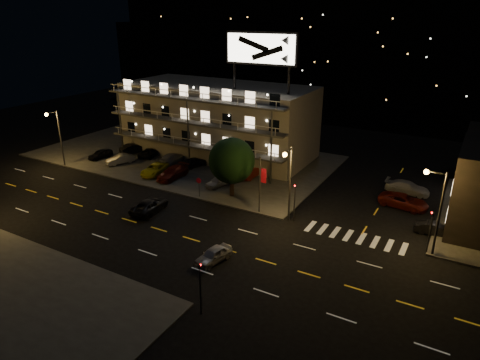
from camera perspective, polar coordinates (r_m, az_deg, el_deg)
The scene contains 29 objects.
ground at distance 42.82m, azimuth -8.69°, elevation -7.15°, with size 140.00×140.00×0.00m, color black.
curb_nw at distance 65.28m, azimuth -7.65°, elevation 3.19°, with size 44.00×24.00×0.15m, color #3A3A38.
motel at distance 64.65m, azimuth -2.89°, elevation 8.04°, with size 28.00×13.80×18.10m.
hill_backdrop at distance 102.71m, azimuth 13.17°, elevation 16.03°, with size 120.00×25.00×24.00m.
streetlight_nw at distance 64.06m, azimuth -23.17°, elevation 5.84°, with size 0.44×1.92×8.00m.
streetlight_nc at distance 42.96m, azimuth 6.54°, elevation 0.36°, with size 0.44×1.92×8.00m.
streetlight_ne at distance 40.46m, azimuth 24.75°, elevation -2.96°, with size 1.92×0.44×8.00m.
signal_nw at distance 44.18m, azimuth 7.30°, elevation -2.43°, with size 0.20×0.27×4.60m.
signal_sw at distance 31.04m, azimuth -5.35°, elevation -13.55°, with size 0.20×0.27×4.60m.
signal_ne at distance 41.61m, azimuth 24.09°, elevation -5.83°, with size 0.27×0.20×4.60m.
banner_north at distance 45.25m, azimuth 2.73°, elevation -0.50°, with size 0.83×0.16×6.40m.
stop_sign at distance 49.92m, azimuth -5.50°, elevation -0.54°, with size 0.91×0.11×2.61m.
tree at distance 49.15m, azimuth -1.15°, elevation 2.43°, with size 5.55×5.35×6.99m.
lot_car_0 at distance 66.56m, azimuth -18.13°, elevation 3.30°, with size 1.51×3.75×1.28m, color black.
lot_car_1 at distance 63.35m, azimuth -15.69°, elevation 2.69°, with size 1.38×3.96×1.31m, color #9A9AA0.
lot_car_2 at distance 58.08m, azimuth -11.31°, elevation 1.40°, with size 2.22×4.81×1.34m, color #CFC713.
lot_car_3 at distance 56.25m, azimuth -8.98°, elevation 0.97°, with size 2.06×5.07×1.47m, color #5C150D.
lot_car_4 at distance 53.13m, azimuth -2.93°, elevation -0.18°, with size 1.44×3.57×1.22m, color #9A9AA0.
lot_car_5 at distance 67.72m, azimuth -13.93°, elevation 4.13°, with size 1.54×4.41×1.45m, color black.
lot_car_6 at distance 65.62m, azimuth -11.87°, elevation 3.65°, with size 2.06×4.47×1.24m, color black.
lot_car_7 at distance 61.68m, azimuth -9.06°, elevation 2.84°, with size 2.12×5.23×1.52m, color #9A9AA0.
lot_car_8 at distance 60.12m, azimuth -6.04°, elevation 2.43°, with size 1.63×4.04×1.38m, color black.
lot_car_9 at distance 55.94m, azimuth 1.48°, elevation 1.10°, with size 1.53×4.37×1.44m, color #5C150D.
side_car_0 at distance 46.11m, azimuth 24.52°, elevation -5.94°, with size 1.31×3.76×1.24m, color black.
side_car_1 at distance 50.99m, azimuth 20.97°, elevation -2.64°, with size 2.46×5.33×1.48m, color #5C150D.
side_car_2 at distance 55.04m, azimuth 21.41°, elevation -0.94°, with size 2.07×5.10×1.48m, color #9A9AA0.
side_car_3 at distance 62.79m, azimuth 26.89°, elevation 0.77°, with size 1.48×3.69×1.26m, color black.
road_car_east at distance 37.82m, azimuth -3.57°, elevation -9.95°, with size 1.52×3.78×1.29m, color #9A9AA0.
road_car_west at distance 47.66m, azimuth -11.94°, elevation -3.35°, with size 2.33×5.05×1.40m, color black.
Camera 1 is at (23.97, -29.08, 20.33)m, focal length 32.00 mm.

